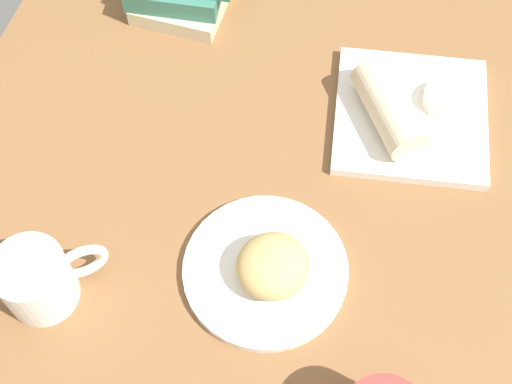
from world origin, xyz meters
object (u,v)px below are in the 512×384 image
Objects in this scene: scone_pastry at (273,266)px; coffee_mug at (39,279)px; square_plate at (411,116)px; breakfast_wrap at (390,108)px; sauce_cup at (444,99)px; round_plate at (265,271)px.

scone_pastry is 0.78× the size of coffee_mug.
coffee_mug is (9.85, -26.71, 0.39)cm from scone_pastry.
square_plate is (-29.34, 12.24, -3.37)cm from scone_pastry.
scone_pastry is at bearing 110.24° from coffee_mug.
breakfast_wrap is at bearing 161.38° from scone_pastry.
sauce_cup is (-2.85, 3.90, 1.92)cm from square_plate.
coffee_mug is (42.04, -42.86, 1.85)cm from sauce_cup.
sauce_cup is at bearing 151.43° from round_plate.
scone_pastry is at bearing -22.64° from square_plate.
square_plate reaches higher than round_plate.
sauce_cup is (-32.19, 16.14, -1.46)cm from scone_pastry.
coffee_mug is (10.40, -25.63, 3.87)cm from round_plate.
sauce_cup is 60.06cm from coffee_mug.
scone_pastry is at bearing -26.63° from sauce_cup.
square_plate is at bearing -53.86° from sauce_cup.
sauce_cup reaches higher than round_plate.
scone_pastry reaches higher than square_plate.
sauce_cup is at bearing 126.14° from square_plate.
breakfast_wrap reaches higher than scone_pastry.
coffee_mug reaches higher than sauce_cup.
square_plate is 5.39cm from breakfast_wrap.
square_plate is 55.38cm from coffee_mug.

